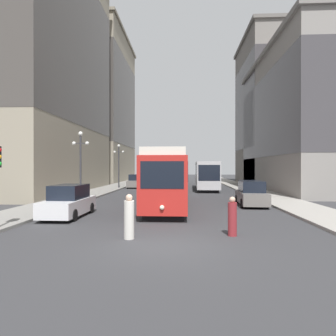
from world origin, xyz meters
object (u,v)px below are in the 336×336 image
(streetcar, at_px, (170,177))
(transit_bus, at_px, (206,174))
(pedestrian_crossing_near, at_px, (232,218))
(parked_car_left_near, at_px, (136,181))
(lamp_post_left_far, at_px, (119,159))
(pedestrian_crossing_far, at_px, (129,218))
(parked_car_left_mid, at_px, (69,202))
(lamp_post_left_near, at_px, (81,155))
(parked_car_right_far, at_px, (251,194))

(streetcar, height_order, transit_bus, streetcar)
(streetcar, relative_size, pedestrian_crossing_near, 8.74)
(streetcar, bearing_deg, transit_bus, 76.72)
(parked_car_left_near, relative_size, pedestrian_crossing_near, 3.03)
(parked_car_left_near, height_order, lamp_post_left_far, lamp_post_left_far)
(pedestrian_crossing_near, relative_size, pedestrian_crossing_far, 0.91)
(parked_car_left_mid, relative_size, lamp_post_left_far, 0.81)
(lamp_post_left_near, distance_m, lamp_post_left_far, 14.56)
(lamp_post_left_near, xyz_separation_m, lamp_post_left_far, (-0.00, 14.56, 0.01))
(parked_car_left_near, height_order, parked_car_left_mid, same)
(parked_car_left_near, relative_size, pedestrian_crossing_far, 2.77)
(parked_car_right_far, bearing_deg, lamp_post_left_far, -47.35)
(parked_car_left_near, bearing_deg, parked_car_left_mid, -91.53)
(pedestrian_crossing_near, bearing_deg, parked_car_left_near, -90.62)
(parked_car_left_near, bearing_deg, transit_bus, -18.24)
(parked_car_left_mid, xyz_separation_m, lamp_post_left_far, (-1.90, 21.96, 2.99))
(parked_car_left_near, bearing_deg, lamp_post_left_near, -98.09)
(parked_car_left_mid, distance_m, parked_car_right_far, 12.85)
(lamp_post_left_near, bearing_deg, pedestrian_crossing_far, -63.18)
(parked_car_left_near, distance_m, pedestrian_crossing_far, 29.34)
(streetcar, height_order, pedestrian_crossing_near, streetcar)
(parked_car_left_mid, xyz_separation_m, pedestrian_crossing_near, (8.57, -4.35, -0.09))
(parked_car_right_far, distance_m, pedestrian_crossing_far, 12.87)
(lamp_post_left_near, height_order, lamp_post_left_far, lamp_post_left_far)
(streetcar, distance_m, pedestrian_crossing_far, 10.46)
(pedestrian_crossing_far, xyz_separation_m, lamp_post_left_near, (-6.31, 12.48, 3.00))
(parked_car_left_near, height_order, parked_car_right_far, same)
(pedestrian_crossing_far, distance_m, lamp_post_left_near, 14.30)
(streetcar, distance_m, transit_bus, 16.32)
(transit_bus, bearing_deg, parked_car_left_near, 164.63)
(transit_bus, relative_size, parked_car_left_mid, 2.54)
(parked_car_right_far, relative_size, pedestrian_crossing_near, 3.05)
(lamp_post_left_near, relative_size, lamp_post_left_far, 1.00)
(streetcar, xyz_separation_m, parked_car_left_mid, (-5.54, -5.24, -1.26))
(pedestrian_crossing_near, xyz_separation_m, pedestrian_crossing_far, (-4.16, -0.73, 0.07))
(pedestrian_crossing_near, height_order, lamp_post_left_far, lamp_post_left_far)
(streetcar, distance_m, parked_car_left_near, 19.53)
(pedestrian_crossing_far, bearing_deg, lamp_post_left_far, -17.58)
(pedestrian_crossing_near, distance_m, lamp_post_left_near, 16.04)
(pedestrian_crossing_near, bearing_deg, streetcar, -89.92)
(parked_car_right_far, relative_size, pedestrian_crossing_far, 2.79)
(parked_car_left_near, relative_size, lamp_post_left_near, 0.87)
(lamp_post_left_far, bearing_deg, parked_car_left_mid, -85.05)
(streetcar, xyz_separation_m, lamp_post_left_near, (-7.44, 2.16, 1.72))
(parked_car_left_mid, height_order, pedestrian_crossing_near, parked_car_left_mid)
(parked_car_left_near, bearing_deg, streetcar, -75.02)
(pedestrian_crossing_far, bearing_deg, parked_car_left_mid, 10.26)
(parked_car_left_near, distance_m, lamp_post_left_far, 4.05)
(transit_bus, bearing_deg, lamp_post_left_far, 176.98)
(streetcar, bearing_deg, parked_car_left_mid, -136.05)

